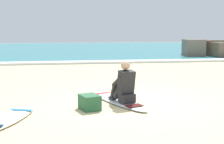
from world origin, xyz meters
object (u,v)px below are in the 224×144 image
Objects in this scene: surfboard_spare_near at (9,119)px; beach_bag at (89,102)px; surfboard_main at (116,100)px; surfer_seated at (124,86)px.

beach_bag is (1.58, 0.56, 0.12)m from surfboard_spare_near.
beach_bag is at bearing 19.40° from surfboard_spare_near.
surfboard_spare_near is 1.68m from beach_bag.
surfboard_main is 0.56m from surfer_seated.
beach_bag reaches higher than surfboard_main.
surfboard_main is at bearing 44.08° from beach_bag.
surfboard_spare_near is 3.97× the size of beach_bag.
surfboard_spare_near is (-2.41, -0.86, -0.40)m from surfer_seated.
surfboard_main is 2.59m from surfboard_spare_near.
surfboard_spare_near is at bearing -151.60° from surfboard_main.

